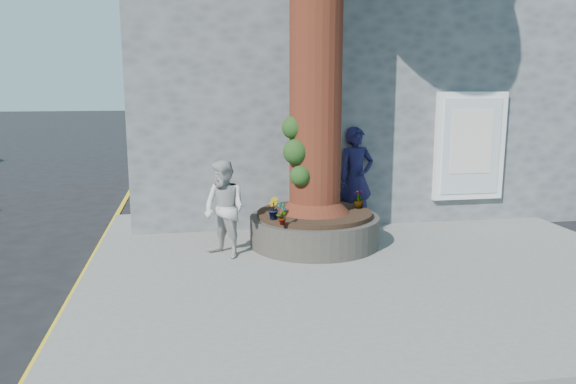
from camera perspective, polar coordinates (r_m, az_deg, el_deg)
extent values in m
plane|color=black|center=(8.17, 0.20, -10.23)|extent=(120.00, 120.00, 0.00)
cube|color=slate|center=(9.42, 8.21, -7.07)|extent=(9.00, 8.00, 0.12)
cube|color=yellow|center=(9.16, -20.34, -8.55)|extent=(0.10, 30.00, 0.01)
cube|color=#535559|center=(15.20, 4.84, 11.04)|extent=(10.00, 8.00, 6.00)
cube|color=white|center=(12.11, 17.98, 4.45)|extent=(1.50, 0.12, 2.20)
cube|color=silver|center=(12.06, 18.11, 4.41)|extent=(1.25, 0.04, 1.95)
cube|color=silver|center=(12.03, 18.18, 4.88)|extent=(0.90, 0.02, 1.30)
cylinder|color=black|center=(10.07, 2.70, -3.88)|extent=(2.30, 2.30, 0.52)
cylinder|color=black|center=(10.00, 2.71, -2.22)|extent=(2.04, 2.04, 0.08)
cone|color=#411D10|center=(9.92, 2.73, -0.02)|extent=(1.24, 1.24, 0.70)
sphere|color=#123511|center=(9.54, 0.80, 4.11)|extent=(0.44, 0.44, 0.44)
sphere|color=#123511|center=(9.51, 1.26, 1.65)|extent=(0.36, 0.36, 0.36)
sphere|color=#123511|center=(9.61, 0.56, 6.56)|extent=(0.40, 0.40, 0.40)
imported|color=#17153A|center=(11.18, 6.90, 1.44)|extent=(0.80, 0.60, 2.01)
imported|color=#B8B7B0|center=(9.29, -6.48, -1.74)|extent=(0.98, 0.99, 1.61)
cube|color=white|center=(11.21, 7.84, -3.08)|extent=(0.21, 0.13, 0.28)
imported|color=gray|center=(9.00, -0.60, -2.17)|extent=(0.24, 0.24, 0.38)
imported|color=gray|center=(9.39, -1.53, -1.66)|extent=(0.23, 0.23, 0.37)
imported|color=gray|center=(10.30, 7.18, -0.71)|extent=(0.24, 0.24, 0.34)
imported|color=gray|center=(10.02, 3.86, -1.00)|extent=(0.39, 0.40, 0.33)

